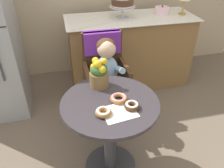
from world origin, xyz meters
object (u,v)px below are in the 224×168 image
wicker_chair (104,65)px  seated_child (107,69)px  flower_vase (99,73)px  round_layer_cake (162,11)px  tiered_cake_stand (123,2)px  donut_front (103,112)px  donut_side (119,98)px  cafe_table (110,123)px  donut_mid (132,105)px

wicker_chair → seated_child: seated_child is taller
flower_vase → round_layer_cake: size_ratio=1.30×
seated_child → tiered_cake_stand: 0.93m
donut_front → donut_side: 0.19m
donut_front → round_layer_cake: round_layer_cake is taller
donut_side → flower_vase: size_ratio=0.53×
cafe_table → tiered_cake_stand: (0.44, 1.30, 0.57)m
donut_mid → round_layer_cake: 1.66m
seated_child → wicker_chair: bearing=90.0°
donut_mid → tiered_cake_stand: (0.31, 1.40, 0.34)m
cafe_table → round_layer_cake: 1.69m
seated_child → donut_front: size_ratio=6.46×
seated_child → donut_mid: (0.04, -0.64, 0.06)m
cafe_table → donut_side: 0.24m
flower_vase → wicker_chair: bearing=74.2°
cafe_table → donut_mid: size_ratio=6.55×
donut_front → donut_mid: 0.21m
cafe_table → flower_vase: size_ratio=3.02×
wicker_chair → round_layer_cake: round_layer_cake is taller
cafe_table → round_layer_cake: bearing=54.5°
cafe_table → seated_child: 0.57m
donut_front → wicker_chair: bearing=78.3°
round_layer_cake → donut_mid: bearing=-119.7°
donut_mid → tiered_cake_stand: tiered_cake_stand is taller
seated_child → donut_mid: 0.65m
donut_mid → round_layer_cake: bearing=60.3°
wicker_chair → seated_child: 0.16m
tiered_cake_stand → round_layer_cake: 0.53m
tiered_cake_stand → donut_front: bearing=-109.8°
cafe_table → donut_mid: (0.13, -0.10, 0.23)m
seated_child → tiered_cake_stand: tiered_cake_stand is taller
seated_child → donut_side: 0.54m
wicker_chair → seated_child: size_ratio=1.31×
donut_side → round_layer_cake: round_layer_cake is taller
wicker_chair → round_layer_cake: 1.10m
seated_child → flower_vase: (-0.13, -0.31, 0.16)m
cafe_table → tiered_cake_stand: size_ratio=2.40×
round_layer_cake → donut_side: bearing=-123.7°
donut_mid → round_layer_cake: (0.82, 1.43, 0.20)m
tiered_cake_stand → cafe_table: bearing=-108.7°
flower_vase → tiered_cake_stand: (0.48, 1.08, 0.25)m
seated_child → donut_front: (-0.17, -0.66, 0.06)m
donut_side → flower_vase: flower_vase is taller
wicker_chair → donut_side: (-0.03, -0.69, 0.10)m
cafe_table → round_layer_cake: size_ratio=3.94×
seated_child → flower_vase: size_ratio=3.05×
wicker_chair → seated_child: bearing=-83.9°
cafe_table → flower_vase: flower_vase is taller
donut_mid → round_layer_cake: size_ratio=0.60×
donut_mid → flower_vase: size_ratio=0.46×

